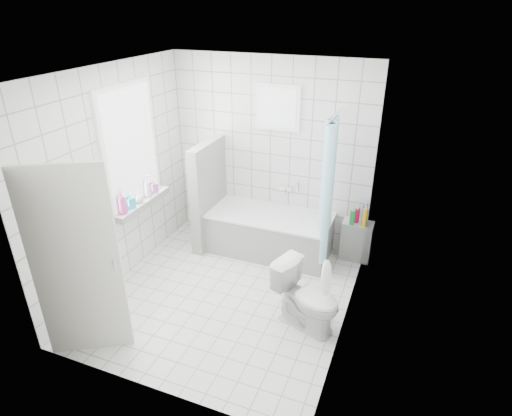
% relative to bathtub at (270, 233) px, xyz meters
% --- Properties ---
extents(ground, '(3.00, 3.00, 0.00)m').
position_rel_bathtub_xyz_m(ground, '(-0.14, -1.12, -0.29)').
color(ground, white).
rests_on(ground, ground).
extents(ceiling, '(3.00, 3.00, 0.00)m').
position_rel_bathtub_xyz_m(ceiling, '(-0.14, -1.12, 2.31)').
color(ceiling, white).
rests_on(ceiling, ground).
extents(wall_back, '(2.80, 0.02, 2.60)m').
position_rel_bathtub_xyz_m(wall_back, '(-0.14, 0.38, 1.01)').
color(wall_back, white).
rests_on(wall_back, ground).
extents(wall_front, '(2.80, 0.02, 2.60)m').
position_rel_bathtub_xyz_m(wall_front, '(-0.14, -2.62, 1.01)').
color(wall_front, white).
rests_on(wall_front, ground).
extents(wall_left, '(0.02, 3.00, 2.60)m').
position_rel_bathtub_xyz_m(wall_left, '(-1.54, -1.12, 1.01)').
color(wall_left, white).
rests_on(wall_left, ground).
extents(wall_right, '(0.02, 3.00, 2.60)m').
position_rel_bathtub_xyz_m(wall_right, '(1.26, -1.12, 1.01)').
color(wall_right, white).
rests_on(wall_right, ground).
extents(window_left, '(0.01, 0.90, 1.40)m').
position_rel_bathtub_xyz_m(window_left, '(-1.50, -0.82, 1.31)').
color(window_left, white).
rests_on(window_left, wall_left).
extents(window_back, '(0.50, 0.01, 0.50)m').
position_rel_bathtub_xyz_m(window_back, '(-0.04, 0.33, 1.66)').
color(window_back, white).
rests_on(window_back, wall_back).
extents(window_sill, '(0.18, 1.02, 0.08)m').
position_rel_bathtub_xyz_m(window_sill, '(-1.45, -0.82, 0.57)').
color(window_sill, white).
rests_on(window_sill, wall_left).
extents(door, '(0.71, 0.44, 2.00)m').
position_rel_bathtub_xyz_m(door, '(-1.05, -2.40, 0.71)').
color(door, silver).
rests_on(door, ground).
extents(bathtub, '(1.67, 0.77, 0.58)m').
position_rel_bathtub_xyz_m(bathtub, '(0.00, 0.00, 0.00)').
color(bathtub, white).
rests_on(bathtub, ground).
extents(partition_wall, '(0.15, 0.85, 1.50)m').
position_rel_bathtub_xyz_m(partition_wall, '(-0.90, -0.05, 0.46)').
color(partition_wall, white).
rests_on(partition_wall, ground).
extents(tiled_ledge, '(0.40, 0.24, 0.55)m').
position_rel_bathtub_xyz_m(tiled_ledge, '(1.15, 0.25, -0.02)').
color(tiled_ledge, white).
rests_on(tiled_ledge, ground).
extents(toilet, '(0.82, 0.63, 0.74)m').
position_rel_bathtub_xyz_m(toilet, '(0.89, -1.29, 0.08)').
color(toilet, white).
rests_on(toilet, ground).
extents(curtain_rod, '(0.02, 0.80, 0.02)m').
position_rel_bathtub_xyz_m(curtain_rod, '(0.77, -0.02, 1.71)').
color(curtain_rod, silver).
rests_on(curtain_rod, wall_back).
extents(shower_curtain, '(0.14, 0.48, 1.78)m').
position_rel_bathtub_xyz_m(shower_curtain, '(0.77, -0.16, 0.81)').
color(shower_curtain, '#53D2F4').
rests_on(shower_curtain, curtain_rod).
extents(tub_faucet, '(0.18, 0.06, 0.06)m').
position_rel_bathtub_xyz_m(tub_faucet, '(0.10, 0.33, 0.56)').
color(tub_faucet, silver).
rests_on(tub_faucet, wall_back).
extents(sill_bottles, '(0.16, 0.80, 0.31)m').
position_rel_bathtub_xyz_m(sill_bottles, '(-1.44, -0.92, 0.73)').
color(sill_bottles, '#2DB3CC').
rests_on(sill_bottles, window_sill).
extents(ledge_bottles, '(0.22, 0.19, 0.26)m').
position_rel_bathtub_xyz_m(ledge_bottles, '(1.16, 0.23, 0.37)').
color(ledge_bottles, '#C41740').
rests_on(ledge_bottles, tiled_ledge).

